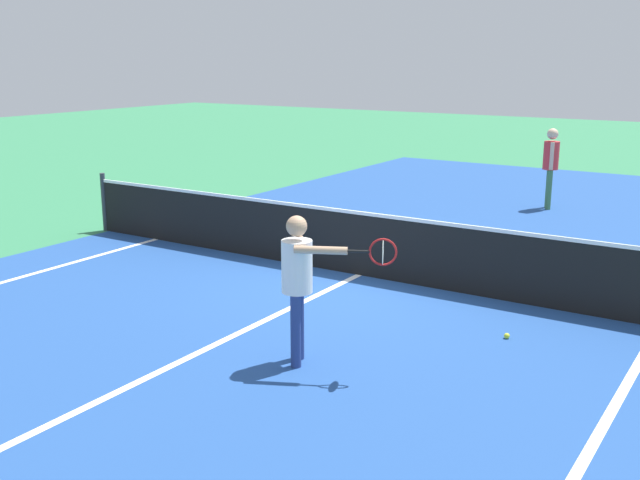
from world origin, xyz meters
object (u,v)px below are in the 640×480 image
Objects in this scene: player_near at (300,274)px; tennis_ball_near_net at (507,336)px; net at (360,243)px; player_far at (551,160)px.

player_near is 24.05× the size of tennis_ball_near_net.
net is 3.04m from tennis_ball_near_net.
tennis_ball_near_net is (1.78, -7.78, -1.00)m from player_far.
player_far is 25.57× the size of tennis_ball_near_net.
net reaches higher than tennis_ball_near_net.
player_far reaches higher than tennis_ball_near_net.
player_near is at bearing -71.06° from net.
net is 164.75× the size of tennis_ball_near_net.
tennis_ball_near_net is at bearing -77.09° from player_far.
player_near reaches higher than tennis_ball_near_net.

